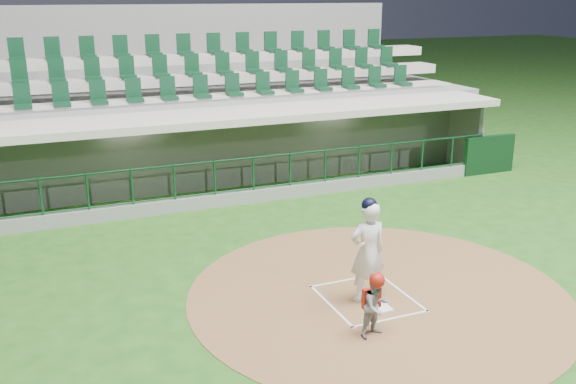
# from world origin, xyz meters

# --- Properties ---
(ground) EXTENTS (120.00, 120.00, 0.00)m
(ground) POSITION_xyz_m (0.00, 0.00, 0.00)
(ground) COLOR #1E4C15
(ground) RESTS_ON ground
(dirt_circle) EXTENTS (7.20, 7.20, 0.01)m
(dirt_circle) POSITION_xyz_m (0.30, -0.20, 0.01)
(dirt_circle) COLOR brown
(dirt_circle) RESTS_ON ground
(home_plate) EXTENTS (0.43, 0.43, 0.02)m
(home_plate) POSITION_xyz_m (0.00, -0.70, 0.02)
(home_plate) COLOR white
(home_plate) RESTS_ON dirt_circle
(batter_box_chalk) EXTENTS (1.55, 1.80, 0.01)m
(batter_box_chalk) POSITION_xyz_m (0.00, -0.30, 0.02)
(batter_box_chalk) COLOR white
(batter_box_chalk) RESTS_ON ground
(dugout_structure) EXTENTS (16.40, 3.70, 3.00)m
(dugout_structure) POSITION_xyz_m (0.18, 7.84, 0.96)
(dugout_structure) COLOR gray
(dugout_structure) RESTS_ON ground
(seating_deck) EXTENTS (17.00, 6.72, 5.15)m
(seating_deck) POSITION_xyz_m (0.00, 10.91, 1.42)
(seating_deck) COLOR gray
(seating_deck) RESTS_ON ground
(batter) EXTENTS (0.89, 0.88, 1.99)m
(batter) POSITION_xyz_m (-0.05, -0.34, 1.00)
(batter) COLOR white
(batter) RESTS_ON dirt_circle
(catcher) EXTENTS (0.58, 0.50, 1.12)m
(catcher) POSITION_xyz_m (-0.53, -1.50, 0.57)
(catcher) COLOR gray
(catcher) RESTS_ON dirt_circle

